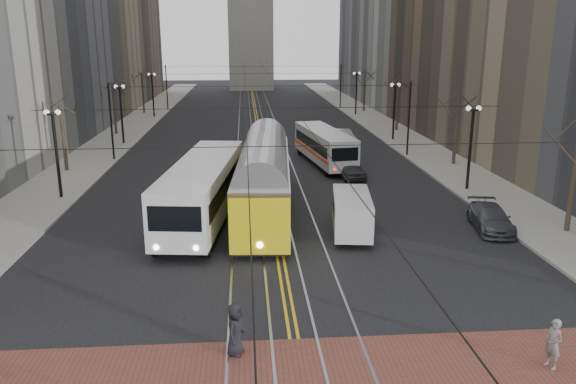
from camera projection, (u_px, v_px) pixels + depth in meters
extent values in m
plane|color=black|center=(292.00, 325.00, 20.58)|extent=(260.00, 260.00, 0.00)
cube|color=gray|center=(125.00, 133.00, 62.73)|extent=(5.00, 140.00, 0.15)
cube|color=gray|center=(388.00, 129.00, 64.97)|extent=(5.00, 140.00, 0.15)
cube|color=gray|center=(259.00, 132.00, 63.87)|extent=(4.80, 130.00, 0.02)
cube|color=gold|center=(259.00, 131.00, 63.87)|extent=(0.42, 130.00, 0.01)
cylinder|color=black|center=(57.00, 157.00, 36.14)|extent=(0.20, 0.20, 5.60)
cylinder|color=black|center=(122.00, 116.00, 55.38)|extent=(0.20, 0.20, 5.60)
cylinder|color=black|center=(153.00, 97.00, 74.62)|extent=(0.20, 0.20, 5.60)
cylinder|color=black|center=(470.00, 151.00, 38.18)|extent=(0.20, 0.20, 5.60)
cylinder|color=black|center=(394.00, 114.00, 57.42)|extent=(0.20, 0.20, 5.60)
cylinder|color=black|center=(356.00, 95.00, 76.66)|extent=(0.20, 0.20, 5.60)
cylinder|color=#382D23|center=(63.00, 137.00, 43.69)|extent=(0.28, 0.28, 5.60)
cylinder|color=#382D23|center=(114.00, 109.00, 61.00)|extent=(0.28, 0.28, 5.60)
cylinder|color=#382D23|center=(143.00, 94.00, 78.32)|extent=(0.28, 0.28, 5.60)
cylinder|color=#382D23|center=(573.00, 183.00, 29.67)|extent=(0.28, 0.28, 5.60)
cylinder|color=#382D23|center=(456.00, 132.00, 46.03)|extent=(0.28, 0.28, 5.60)
cylinder|color=#382D23|center=(398.00, 107.00, 63.34)|extent=(0.28, 0.28, 5.60)
cylinder|color=#382D23|center=(364.00, 92.00, 80.66)|extent=(0.28, 0.28, 5.60)
cylinder|color=black|center=(245.00, 78.00, 62.18)|extent=(0.03, 120.00, 0.03)
cylinder|color=black|center=(272.00, 78.00, 62.41)|extent=(0.03, 120.00, 0.03)
cylinder|color=black|center=(111.00, 123.00, 47.61)|extent=(0.16, 0.16, 6.60)
cylinder|color=black|center=(167.00, 88.00, 82.25)|extent=(0.16, 0.16, 6.60)
cylinder|color=black|center=(409.00, 120.00, 49.53)|extent=(0.16, 0.16, 6.60)
cylinder|color=black|center=(341.00, 87.00, 84.17)|extent=(0.16, 0.16, 6.60)
cube|color=silver|center=(203.00, 191.00, 32.12)|extent=(4.49, 14.04, 3.45)
cube|color=yellow|center=(264.00, 184.00, 33.29)|extent=(3.84, 15.58, 3.64)
cube|color=silver|center=(324.00, 147.00, 46.80)|extent=(3.93, 11.25, 2.87)
cube|color=#BEBEBE|center=(352.00, 215.00, 29.81)|extent=(2.54, 5.17, 2.20)
imported|color=#42444A|center=(348.00, 168.00, 42.58)|extent=(2.39, 4.51, 1.46)
imported|color=#97999E|center=(343.00, 137.00, 56.25)|extent=(2.15, 4.56, 1.44)
imported|color=#44474C|center=(491.00, 218.00, 30.80)|extent=(2.52, 4.77, 1.32)
imported|color=black|center=(235.00, 329.00, 18.47)|extent=(0.85, 1.03, 1.80)
imported|color=gray|center=(553.00, 344.00, 17.72)|extent=(0.56, 0.70, 1.66)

